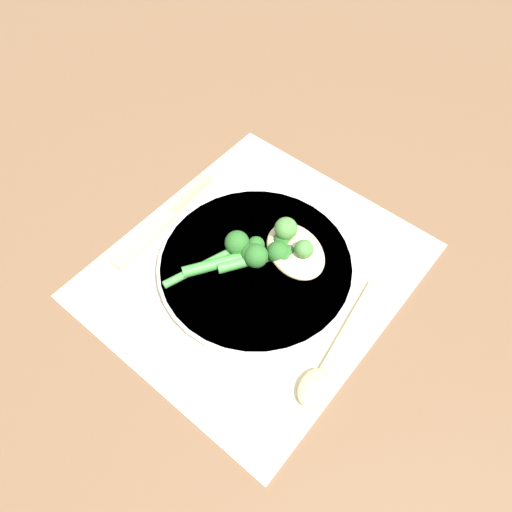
{
  "coord_description": "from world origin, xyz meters",
  "views": [
    {
      "loc": [
        -0.27,
        -0.22,
        0.54
      ],
      "look_at": [
        0.0,
        0.0,
        0.03
      ],
      "focal_mm": 35.0,
      "sensor_mm": 36.0,
      "label": 1
    }
  ],
  "objects": [
    {
      "name": "pesto_dollop_primary",
      "position": [
        0.04,
        -0.05,
        0.05
      ],
      "size": [
        0.02,
        0.02,
        0.02
      ],
      "color": "#477F38",
      "rests_on": "chicken_fillet"
    },
    {
      "name": "broccoli_stalk_front",
      "position": [
        -0.0,
        0.01,
        0.03
      ],
      "size": [
        0.1,
        0.08,
        0.03
      ],
      "rotation": [
        0.0,
        0.0,
        10.42
      ],
      "color": "#3D8E38",
      "rests_on": "plate"
    },
    {
      "name": "placemat",
      "position": [
        0.0,
        0.0,
        0.0
      ],
      "size": [
        0.39,
        0.34,
        0.0
      ],
      "color": "beige",
      "rests_on": "ground_plane"
    },
    {
      "name": "broccoli_stalk_left",
      "position": [
        0.02,
        -0.01,
        0.03
      ],
      "size": [
        0.1,
        0.08,
        0.03
      ],
      "rotation": [
        0.0,
        0.0,
        10.43
      ],
      "color": "#3D8E38",
      "rests_on": "plate"
    },
    {
      "name": "knife",
      "position": [
        -0.01,
        0.15,
        0.01
      ],
      "size": [
        0.2,
        0.03,
        0.01
      ],
      "rotation": [
        0.0,
        0.0,
        1.65
      ],
      "color": "tan",
      "rests_on": "placemat"
    },
    {
      "name": "plate",
      "position": [
        0.0,
        0.0,
        0.01
      ],
      "size": [
        0.25,
        0.25,
        0.01
      ],
      "color": "white",
      "rests_on": "placemat"
    },
    {
      "name": "broccoli_stalk_rear",
      "position": [
        0.02,
        -0.01,
        0.03
      ],
      "size": [
        0.11,
        0.1,
        0.03
      ],
      "rotation": [
        0.0,
        0.0,
        10.28
      ],
      "color": "#3D8E38",
      "rests_on": "plate"
    },
    {
      "name": "chicken_fillet",
      "position": [
        0.04,
        -0.03,
        0.03
      ],
      "size": [
        0.1,
        0.11,
        0.02
      ],
      "rotation": [
        0.0,
        0.0,
        7.44
      ],
      "color": "#DBBC89",
      "rests_on": "plate"
    },
    {
      "name": "pesto_dollop_secondary",
      "position": [
        0.05,
        -0.01,
        0.05
      ],
      "size": [
        0.03,
        0.03,
        0.03
      ],
      "color": "#477F38",
      "rests_on": "chicken_fillet"
    },
    {
      "name": "spoon",
      "position": [
        -0.06,
        -0.15,
        0.01
      ],
      "size": [
        0.19,
        0.05,
        0.01
      ],
      "rotation": [
        0.0,
        0.0,
        1.71
      ],
      "color": "tan",
      "rests_on": "placemat"
    },
    {
      "name": "broccoli_stalk_right",
      "position": [
        -0.01,
        0.03,
        0.03
      ],
      "size": [
        0.12,
        0.06,
        0.03
      ],
      "rotation": [
        0.0,
        0.0,
        10.68
      ],
      "color": "#3D8E38",
      "rests_on": "plate"
    },
    {
      "name": "ground_plane",
      "position": [
        0.0,
        0.0,
        0.0
      ],
      "size": [
        3.0,
        3.0,
        0.0
      ],
      "primitive_type": "plane",
      "color": "brown"
    }
  ]
}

